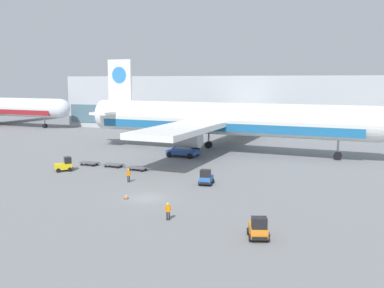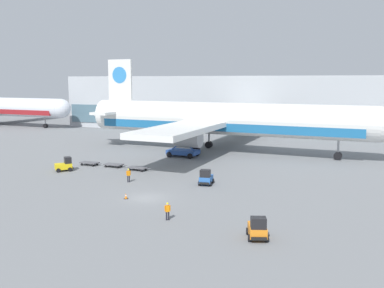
% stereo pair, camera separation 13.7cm
% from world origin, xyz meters
% --- Properties ---
extents(ground_plane, '(400.00, 400.00, 0.00)m').
position_xyz_m(ground_plane, '(0.00, 0.00, 0.00)').
color(ground_plane, slate).
extents(terminal_building, '(90.00, 18.20, 14.00)m').
position_xyz_m(terminal_building, '(-9.48, 67.78, 6.99)').
color(terminal_building, '#B2B7BC').
rests_on(terminal_building, ground_plane).
extents(airplane_main, '(58.10, 48.27, 17.00)m').
position_xyz_m(airplane_main, '(-1.84, 32.72, 5.84)').
color(airplane_main, white).
rests_on(airplane_main, ground_plane).
extents(scissor_lift_loader, '(5.31, 3.54, 4.80)m').
position_xyz_m(scissor_lift_loader, '(-6.15, 25.61, 1.87)').
color(scissor_lift_loader, '#284C99').
rests_on(scissor_lift_loader, ground_plane).
extents(baggage_tug_foreground, '(2.71, 2.75, 2.00)m').
position_xyz_m(baggage_tug_foreground, '(-17.59, 8.54, 0.88)').
color(baggage_tug_foreground, yellow).
rests_on(baggage_tug_foreground, ground_plane).
extents(baggage_tug_mid, '(2.27, 2.76, 2.00)m').
position_xyz_m(baggage_tug_mid, '(14.16, -7.78, 0.88)').
color(baggage_tug_mid, orange).
rests_on(baggage_tug_mid, ground_plane).
extents(baggage_tug_far, '(1.93, 2.62, 2.00)m').
position_xyz_m(baggage_tug_far, '(4.10, 8.12, 0.88)').
color(baggage_tug_far, '#2D66B7').
rests_on(baggage_tug_far, ground_plane).
extents(baggage_dolly_lead, '(3.72, 1.56, 0.48)m').
position_xyz_m(baggage_dolly_lead, '(-16.67, 13.34, 0.39)').
color(baggage_dolly_lead, '#56565B').
rests_on(baggage_dolly_lead, ground_plane).
extents(baggage_dolly_second, '(3.72, 1.56, 0.48)m').
position_xyz_m(baggage_dolly_second, '(-12.48, 13.47, 0.39)').
color(baggage_dolly_second, '#56565B').
rests_on(baggage_dolly_second, ground_plane).
extents(baggage_dolly_third, '(3.72, 1.56, 0.48)m').
position_xyz_m(baggage_dolly_third, '(-7.94, 12.63, 0.39)').
color(baggage_dolly_third, '#56565B').
rests_on(baggage_dolly_third, ground_plane).
extents(ground_crew_near, '(0.44, 0.41, 1.78)m').
position_xyz_m(ground_crew_near, '(-5.59, 5.82, 1.05)').
color(ground_crew_near, black).
rests_on(ground_crew_near, ground_plane).
extents(ground_crew_far, '(0.48, 0.39, 1.70)m').
position_xyz_m(ground_crew_far, '(5.28, -6.08, 0.99)').
color(ground_crew_far, black).
rests_on(ground_crew_far, ground_plane).
extents(traffic_cone_near, '(0.40, 0.40, 0.63)m').
position_xyz_m(traffic_cone_near, '(-2.01, -1.12, 0.30)').
color(traffic_cone_near, black).
rests_on(traffic_cone_near, ground_plane).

